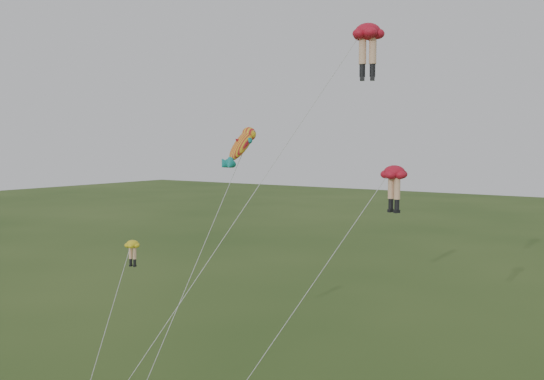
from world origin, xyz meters
The scene contains 4 objects.
legs_kite_red_high centered at (7.29, 6.79, 19.29)m, with size 11.14×10.47×20.14m.
legs_kite_red_mid centered at (8.57, 7.39, 12.28)m, with size 6.40×10.25×13.02m.
legs_kite_yellow centered at (-4.82, 1.97, 7.83)m, with size 3.59×7.30×8.63m.
fish_kite centered at (-0.79, 7.10, 13.99)m, with size 1.16×10.30×15.33m.
Camera 1 is at (20.97, -21.27, 14.10)m, focal length 40.00 mm.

